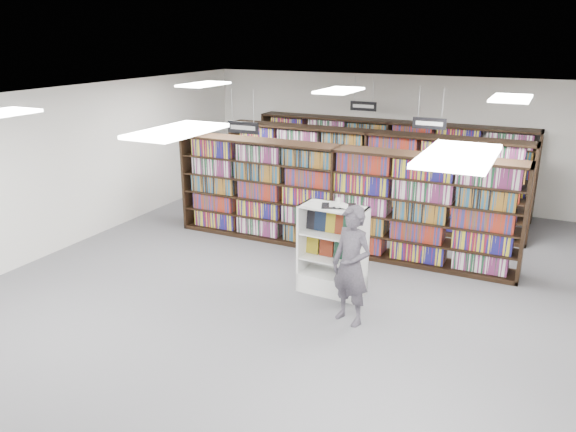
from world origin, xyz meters
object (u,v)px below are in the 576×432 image
at_px(bookshelf_row_near, 336,199).
at_px(shopper, 351,266).
at_px(open_book, 338,204).
at_px(endcap_display, 333,263).

xyz_separation_m(bookshelf_row_near, shopper, (1.28, -2.70, -0.14)).
bearing_deg(shopper, bookshelf_row_near, 135.32).
bearing_deg(open_book, shopper, -77.63).
bearing_deg(open_book, endcap_display, 154.11).
distance_m(endcap_display, shopper, 1.14).
bearing_deg(bookshelf_row_near, endcap_display, -70.09).
bearing_deg(shopper, endcap_display, 145.37).
height_order(endcap_display, shopper, shopper).
relative_size(endcap_display, shopper, 0.83).
relative_size(bookshelf_row_near, endcap_display, 4.61).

